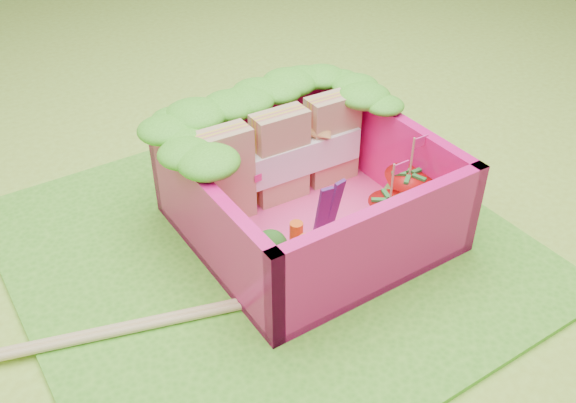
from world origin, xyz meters
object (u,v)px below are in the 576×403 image
(sandwich_stack, at_px, (281,157))
(strawberry_right, at_px, (407,195))
(chopsticks, at_px, (103,333))
(broccoli, at_px, (270,260))
(bento_box, at_px, (309,190))
(strawberry_left, at_px, (388,218))

(sandwich_stack, bearing_deg, strawberry_right, -48.24)
(chopsticks, bearing_deg, broccoli, -14.53)
(bento_box, distance_m, strawberry_right, 0.57)
(strawberry_left, distance_m, chopsticks, 1.59)
(strawberry_left, relative_size, strawberry_right, 0.92)
(broccoli, xyz_separation_m, strawberry_left, (0.76, 0.00, -0.07))
(bento_box, bearing_deg, strawberry_left, -49.94)
(sandwich_stack, distance_m, strawberry_left, 0.72)
(chopsticks, bearing_deg, strawberry_right, -3.69)
(broccoli, bearing_deg, strawberry_right, 5.50)
(strawberry_left, bearing_deg, sandwich_stack, 113.66)
(sandwich_stack, relative_size, strawberry_right, 2.06)
(sandwich_stack, height_order, strawberry_right, sandwich_stack)
(broccoli, bearing_deg, sandwich_stack, 53.42)
(sandwich_stack, height_order, broccoli, sandwich_stack)
(strawberry_left, bearing_deg, strawberry_right, 22.73)
(sandwich_stack, relative_size, strawberry_left, 2.24)
(broccoli, distance_m, chopsticks, 0.86)
(chopsticks, bearing_deg, sandwich_stack, 18.86)
(sandwich_stack, bearing_deg, strawberry_left, -66.34)
(bento_box, xyz_separation_m, sandwich_stack, (0.01, 0.30, 0.05))
(strawberry_left, bearing_deg, bento_box, 130.06)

